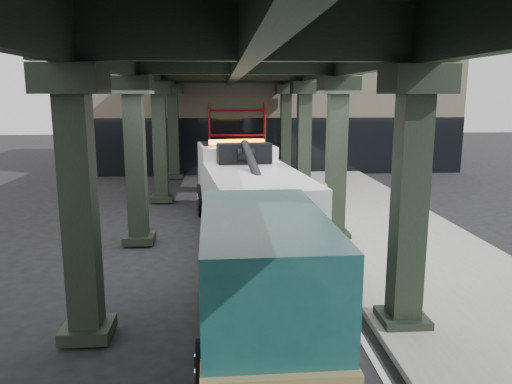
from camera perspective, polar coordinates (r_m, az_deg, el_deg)
name	(u,v)px	position (r m, az deg, el deg)	size (l,w,h in m)	color
ground	(255,263)	(13.62, -0.09, -8.15)	(90.00, 90.00, 0.00)	black
sidewalk	(393,237)	(16.38, 15.39, -4.94)	(5.00, 40.00, 0.15)	gray
lane_stripe	(305,241)	(15.70, 5.64, -5.54)	(0.12, 38.00, 0.01)	silver
viaduct	(237,60)	(14.86, -2.23, 14.84)	(7.40, 32.00, 6.40)	black
building	(265,102)	(32.95, 1.04, 10.27)	(22.00, 10.00, 8.00)	#C6B793
scaffolding	(237,138)	(27.59, -2.17, 6.16)	(3.08, 0.88, 4.00)	red
tow_truck	(246,188)	(16.19, -1.15, 0.42)	(3.60, 9.52, 3.05)	black
towed_van	(262,269)	(9.41, 0.64, -8.74)	(2.51, 6.01, 2.41)	#124141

